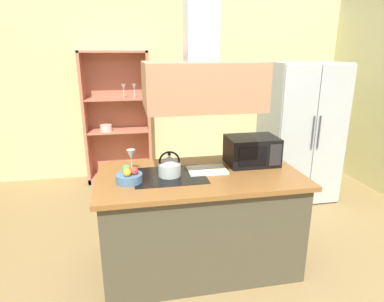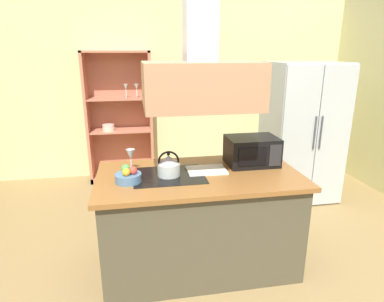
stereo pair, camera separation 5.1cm
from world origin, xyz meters
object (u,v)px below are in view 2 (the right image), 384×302
at_px(refrigerator, 301,132).
at_px(fruit_bowl, 128,176).
at_px(cutting_board, 206,170).
at_px(microwave, 252,151).
at_px(wine_glass_on_counter, 131,155).
at_px(kettle, 169,165).
at_px(dish_cabinet, 120,124).

xyz_separation_m(refrigerator, fruit_bowl, (-2.22, -1.35, 0.06)).
distance_m(cutting_board, fruit_bowl, 0.69).
relative_size(microwave, fruit_bowl, 2.16).
height_order(refrigerator, wine_glass_on_counter, refrigerator).
bearing_deg(kettle, fruit_bowl, -166.36).
bearing_deg(dish_cabinet, refrigerator, -25.23).
height_order(refrigerator, cutting_board, refrigerator).
bearing_deg(fruit_bowl, cutting_board, 11.17).
height_order(kettle, wine_glass_on_counter, kettle).
relative_size(cutting_board, microwave, 0.74).
bearing_deg(kettle, wine_glass_on_counter, 154.54).
bearing_deg(dish_cabinet, microwave, -60.11).
xyz_separation_m(dish_cabinet, fruit_bowl, (0.15, -2.46, 0.09)).
height_order(microwave, fruit_bowl, microwave).
bearing_deg(kettle, cutting_board, 8.66).
bearing_deg(cutting_board, wine_glass_on_counter, 171.50).
bearing_deg(fruit_bowl, kettle, 13.64).
distance_m(dish_cabinet, microwave, 2.57).
height_order(refrigerator, microwave, refrigerator).
bearing_deg(kettle, dish_cabinet, 101.47).
relative_size(cutting_board, wine_glass_on_counter, 1.65).
bearing_deg(refrigerator, cutting_board, -141.85).
bearing_deg(fruit_bowl, microwave, 12.18).
bearing_deg(wine_glass_on_counter, refrigerator, 26.94).
height_order(kettle, cutting_board, kettle).
bearing_deg(microwave, refrigerator, 45.31).
distance_m(kettle, cutting_board, 0.35).
bearing_deg(microwave, wine_glass_on_counter, -179.33).
distance_m(refrigerator, kettle, 2.27).
relative_size(kettle, wine_glass_on_counter, 1.05).
bearing_deg(wine_glass_on_counter, fruit_bowl, -96.03).
distance_m(dish_cabinet, kettle, 2.44).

